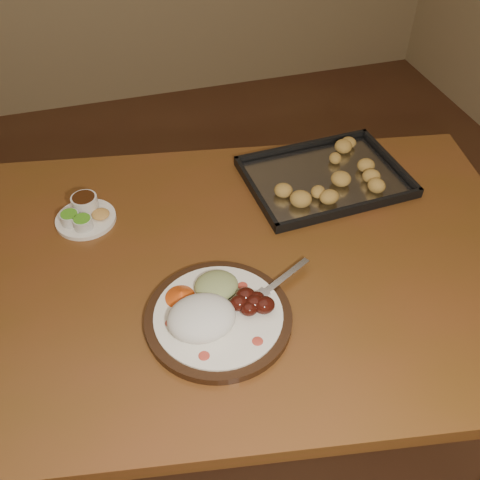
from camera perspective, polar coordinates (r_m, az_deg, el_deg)
name	(u,v)px	position (r m, az deg, el deg)	size (l,w,h in m)	color
ground	(167,388)	(1.91, -7.79, -15.34)	(4.00, 4.00, 0.00)	#51301B
dining_table	(212,291)	(1.29, -2.96, -5.48)	(1.63, 1.14, 0.75)	brown
dinner_plate	(215,313)	(1.09, -2.69, -7.80)	(0.38, 0.30, 0.07)	black
condiment_saucer	(84,214)	(1.36, -16.28, 2.66)	(0.15, 0.15, 0.05)	white
baking_tray	(325,176)	(1.45, 9.01, 6.72)	(0.43, 0.33, 0.04)	black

